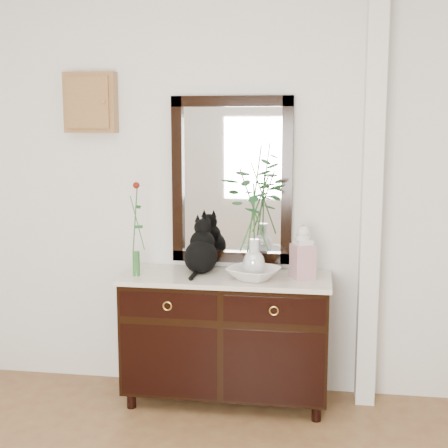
% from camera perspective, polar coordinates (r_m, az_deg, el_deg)
% --- Properties ---
extents(wall_back, '(3.60, 0.04, 2.70)m').
position_cam_1_polar(wall_back, '(4.17, -0.62, 2.81)').
color(wall_back, white).
rests_on(wall_back, ground).
extents(pilaster, '(0.12, 0.20, 2.70)m').
position_cam_1_polar(pilaster, '(4.05, 13.31, 2.38)').
color(pilaster, white).
rests_on(pilaster, ground).
extents(sideboard, '(1.33, 0.52, 0.82)m').
position_cam_1_polar(sideboard, '(4.10, 0.22, -9.85)').
color(sideboard, black).
rests_on(sideboard, ground).
extents(wall_mirror, '(0.80, 0.06, 1.10)m').
position_cam_1_polar(wall_mirror, '(4.13, 0.72, 4.01)').
color(wall_mirror, black).
rests_on(wall_mirror, wall_back).
extents(key_cabinet, '(0.35, 0.10, 0.40)m').
position_cam_1_polar(key_cabinet, '(4.33, -12.09, 10.80)').
color(key_cabinet, brown).
rests_on(key_cabinet, wall_back).
extents(cat, '(0.25, 0.31, 0.35)m').
position_cam_1_polar(cat, '(4.05, -2.14, -2.01)').
color(cat, black).
rests_on(cat, sideboard).
extents(lotus_bowl, '(0.41, 0.41, 0.08)m').
position_cam_1_polar(lotus_bowl, '(3.90, 2.73, -4.53)').
color(lotus_bowl, silver).
rests_on(lotus_bowl, sideboard).
extents(vase_branches, '(0.51, 0.51, 0.82)m').
position_cam_1_polar(vase_branches, '(3.82, 2.77, 1.20)').
color(vase_branches, silver).
rests_on(vase_branches, lotus_bowl).
extents(bud_vase_rose, '(0.08, 0.08, 0.61)m').
position_cam_1_polar(bud_vase_rose, '(3.98, -8.10, -0.39)').
color(bud_vase_rose, '#2E692E').
rests_on(bud_vase_rose, sideboard).
extents(ginger_jar, '(0.17, 0.17, 0.35)m').
position_cam_1_polar(ginger_jar, '(3.92, 7.23, -2.50)').
color(ginger_jar, silver).
rests_on(ginger_jar, sideboard).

